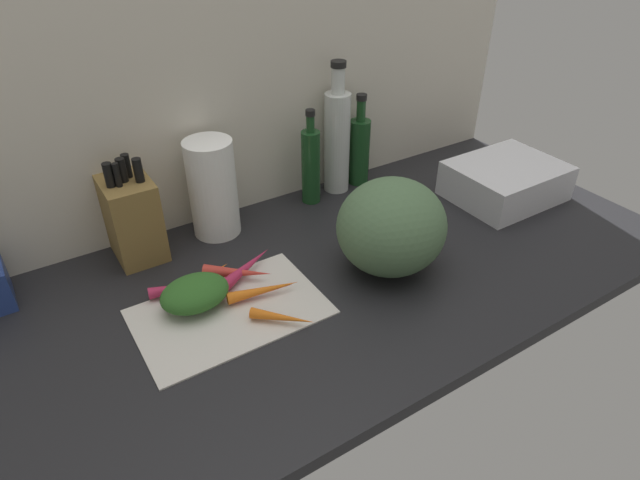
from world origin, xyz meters
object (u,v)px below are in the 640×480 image
(carrot_4, at_px, (263,290))
(knife_block, at_px, (133,218))
(bottle_0, at_px, (311,165))
(bottle_1, at_px, (337,139))
(paper_towel_roll, at_px, (213,188))
(carrot_6, at_px, (282,318))
(cutting_board, at_px, (230,311))
(carrot_5, at_px, (238,273))
(bottle_2, at_px, (359,149))
(carrot_1, at_px, (204,278))
(dish_rack, at_px, (505,181))
(carrot_0, at_px, (178,288))
(carrot_3, at_px, (245,269))
(carrot_2, at_px, (264,291))
(winter_squash, at_px, (391,227))

(carrot_4, distance_m, knife_block, 0.36)
(bottle_0, relative_size, bottle_1, 0.72)
(paper_towel_roll, bearing_deg, carrot_6, -94.38)
(cutting_board, distance_m, carrot_5, 0.11)
(bottle_0, bearing_deg, bottle_2, 6.60)
(paper_towel_roll, height_order, bottle_0, bottle_0)
(bottle_0, distance_m, bottle_2, 0.18)
(carrot_1, height_order, paper_towel_roll, paper_towel_roll)
(paper_towel_roll, xyz_separation_m, dish_rack, (0.76, -0.27, -0.07))
(carrot_0, height_order, carrot_1, carrot_1)
(knife_block, relative_size, paper_towel_roll, 1.02)
(carrot_1, distance_m, carrot_3, 0.09)
(carrot_2, bearing_deg, carrot_5, 106.00)
(bottle_0, bearing_deg, carrot_4, -135.24)
(paper_towel_roll, bearing_deg, carrot_1, -120.46)
(cutting_board, xyz_separation_m, dish_rack, (0.87, 0.04, 0.05))
(carrot_3, height_order, bottle_0, bottle_0)
(bottle_0, bearing_deg, carrot_5, -145.87)
(cutting_board, distance_m, dish_rack, 0.87)
(carrot_1, bearing_deg, carrot_4, -49.29)
(carrot_5, height_order, carrot_6, carrot_5)
(carrot_5, xyz_separation_m, carrot_6, (0.01, -0.18, -0.00))
(carrot_3, bearing_deg, carrot_2, -87.81)
(carrot_4, xyz_separation_m, winter_squash, (0.30, -0.05, 0.09))
(carrot_1, bearing_deg, bottle_1, 23.94)
(carrot_6, xyz_separation_m, bottle_0, (0.32, 0.40, 0.09))
(carrot_5, bearing_deg, bottle_1, 29.72)
(carrot_1, height_order, carrot_4, same)
(carrot_5, bearing_deg, carrot_0, 169.52)
(cutting_board, distance_m, carrot_2, 0.09)
(winter_squash, xyz_separation_m, bottle_2, (0.19, 0.38, -0.00))
(carrot_1, xyz_separation_m, carrot_5, (0.07, -0.02, 0.00))
(carrot_1, height_order, knife_block, knife_block)
(carrot_3, distance_m, carrot_6, 0.18)
(carrot_6, bearing_deg, winter_squash, 7.85)
(cutting_board, xyz_separation_m, knife_block, (-0.09, 0.31, 0.10))
(carrot_4, bearing_deg, knife_block, 119.79)
(carrot_2, relative_size, winter_squash, 0.52)
(carrot_0, bearing_deg, bottle_0, 23.52)
(carrot_6, distance_m, winter_squash, 0.32)
(winter_squash, bearing_deg, carrot_5, 156.89)
(carrot_4, bearing_deg, bottle_1, 38.76)
(bottle_0, relative_size, bottle_2, 0.99)
(carrot_3, relative_size, knife_block, 0.70)
(carrot_2, xyz_separation_m, knife_block, (-0.18, 0.31, 0.08))
(carrot_4, height_order, carrot_5, carrot_5)
(bottle_0, bearing_deg, carrot_1, -153.38)
(carrot_2, xyz_separation_m, carrot_6, (-0.01, -0.10, 0.00))
(bottle_0, bearing_deg, carrot_6, -128.13)
(winter_squash, distance_m, knife_block, 0.60)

